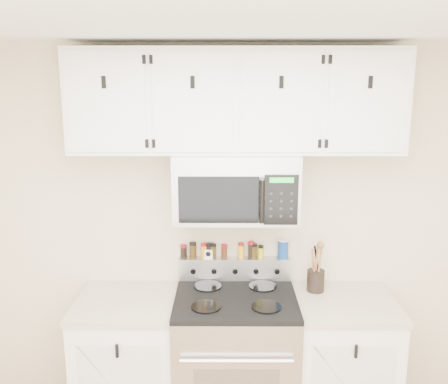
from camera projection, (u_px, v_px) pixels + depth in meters
name	position (u px, v px, depth m)	size (l,w,h in m)	color
back_wall	(235.00, 235.00, 3.36)	(3.50, 0.01, 2.50)	beige
ceiling	(248.00, 1.00, 1.38)	(3.50, 3.50, 0.01)	white
range	(235.00, 363.00, 3.22)	(0.76, 0.65, 1.10)	#B7B7BA
base_cabinet_left	(130.00, 364.00, 3.25)	(0.64, 0.62, 0.92)	white
base_cabinet_right	(341.00, 365.00, 3.25)	(0.64, 0.62, 0.92)	white
microwave	(236.00, 186.00, 3.09)	(0.76, 0.44, 0.42)	#9E9EA3
upper_cabinets	(236.00, 101.00, 2.99)	(2.00, 0.35, 0.62)	white
utensil_crock	(316.00, 279.00, 3.26)	(0.11, 0.11, 0.33)	black
kitchen_timer	(208.00, 253.00, 3.35)	(0.06, 0.05, 0.06)	white
salt_canister	(283.00, 249.00, 3.34)	(0.07, 0.07, 0.13)	navy
spice_jar_0	(184.00, 251.00, 3.35)	(0.04, 0.04, 0.09)	black
spice_jar_1	(193.00, 250.00, 3.35)	(0.05, 0.05, 0.11)	#3D290E
spice_jar_2	(204.00, 251.00, 3.35)	(0.04, 0.04, 0.10)	gold
spice_jar_3	(209.00, 251.00, 3.35)	(0.04, 0.04, 0.10)	black
spice_jar_4	(213.00, 251.00, 3.35)	(0.04, 0.04, 0.10)	#423010
spice_jar_5	(224.00, 251.00, 3.35)	(0.04, 0.04, 0.10)	#452410
spice_jar_6	(241.00, 251.00, 3.35)	(0.04, 0.04, 0.10)	yellow
spice_jar_7	(251.00, 250.00, 3.34)	(0.04, 0.04, 0.12)	black
spice_jar_8	(254.00, 251.00, 3.35)	(0.04, 0.04, 0.10)	#423110
spice_jar_9	(261.00, 252.00, 3.35)	(0.04, 0.04, 0.09)	yellow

